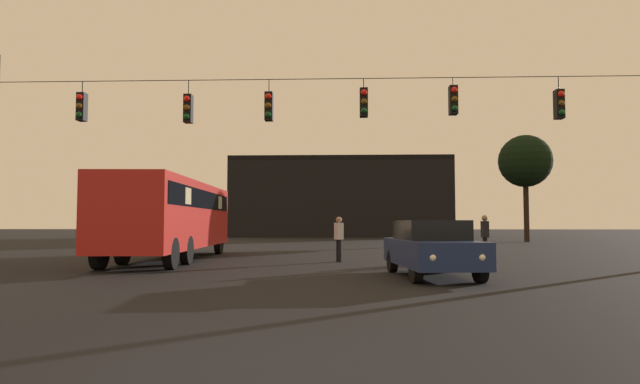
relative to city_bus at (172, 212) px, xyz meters
The scene contains 9 objects.
ground_plane 11.05m from the city_bus, 57.47° to the left, with size 168.00×168.00×0.00m, color black.
overhead_signal_span 7.07m from the city_bus, 28.74° to the right, with size 22.26×0.44×7.17m.
city_bus is the anchor object (origin of this frame).
car_near_right 10.89m from the city_bus, 33.69° to the right, with size 2.23×4.47×1.52m.
pedestrian_crossing_left 6.61m from the city_bus, ahead, with size 0.36×0.42×1.68m.
pedestrian_crossing_center 9.41m from the city_bus, 16.66° to the right, with size 0.28×0.39×1.51m.
pedestrian_crossing_right 12.33m from the city_bus, ahead, with size 0.24×0.36×1.76m.
corner_building 35.89m from the city_bus, 79.39° to the left, with size 22.30×8.31×8.10m.
tree_left_silhouette 29.07m from the city_bus, 44.09° to the left, with size 3.97×3.97×8.11m.
Camera 1 is at (0.69, -5.03, 1.46)m, focal length 29.57 mm.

